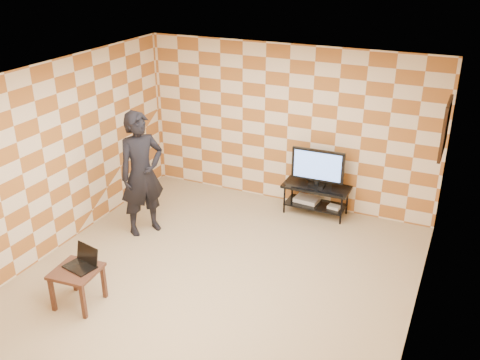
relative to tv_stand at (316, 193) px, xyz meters
name	(u,v)px	position (x,y,z in m)	size (l,w,h in m)	color
floor	(222,273)	(-0.63, -2.22, -0.37)	(5.00, 5.00, 0.00)	tan
wall_back	(288,126)	(-0.63, 0.28, 0.98)	(5.00, 0.02, 2.70)	beige
wall_front	(94,291)	(-0.63, -4.72, 0.98)	(5.00, 0.02, 2.70)	beige
wall_left	(65,153)	(-3.13, -2.22, 0.98)	(0.02, 5.00, 2.70)	beige
wall_right	(426,223)	(1.87, -2.22, 0.98)	(0.02, 5.00, 2.70)	beige
ceiling	(219,78)	(-0.63, -2.22, 2.33)	(5.00, 5.00, 0.02)	white
wall_art	(445,128)	(1.84, -0.67, 1.58)	(0.04, 0.72, 0.72)	black
tv_stand	(316,193)	(0.00, 0.00, 0.00)	(1.09, 0.49, 0.50)	black
tv	(318,166)	(0.00, 0.00, 0.48)	(0.86, 0.17, 0.63)	black
dvd_player	(307,199)	(-0.16, 0.03, -0.16)	(0.39, 0.28, 0.06)	silver
game_console	(334,207)	(0.32, -0.03, -0.17)	(0.20, 0.14, 0.04)	silver
side_table	(77,276)	(-1.95, -3.56, 0.04)	(0.57, 0.57, 0.50)	#3D2016
laptop	(83,262)	(-1.92, -3.45, 0.19)	(0.42, 0.36, 0.25)	black
person	(142,174)	(-2.24, -1.65, 0.60)	(0.70, 0.46, 1.93)	black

